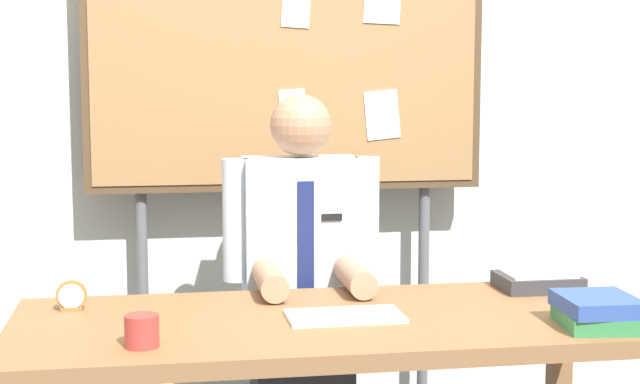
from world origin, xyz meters
TOP-DOWN VIEW (x-y plane):
  - back_wall at (0.00, 1.14)m, footprint 6.40×0.08m
  - desk at (0.00, 0.00)m, footprint 1.86×0.79m
  - person at (0.00, 0.57)m, footprint 0.55×0.56m
  - bulletin_board at (0.00, 0.94)m, footprint 1.53×0.09m
  - book_stack at (0.73, -0.23)m, footprint 0.23×0.26m
  - open_notebook at (0.04, -0.02)m, footprint 0.34×0.19m
  - desk_clock at (-0.76, 0.21)m, footprint 0.09×0.04m
  - coffee_mug at (-0.54, -0.23)m, footprint 0.09×0.09m
  - paper_tray at (0.75, 0.25)m, footprint 0.26×0.20m

SIDE VIEW (x-z plane):
  - person at x=0.00m, z-range -0.05..1.32m
  - desk at x=0.00m, z-range 0.28..1.01m
  - open_notebook at x=0.04m, z-range 0.73..0.74m
  - paper_tray at x=0.75m, z-range 0.73..0.78m
  - desk_clock at x=-0.76m, z-range 0.72..0.81m
  - coffee_mug at x=-0.54m, z-range 0.73..0.81m
  - book_stack at x=0.73m, z-range 0.73..0.82m
  - back_wall at x=0.00m, z-range 0.00..2.70m
  - bulletin_board at x=0.00m, z-range 0.47..2.44m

